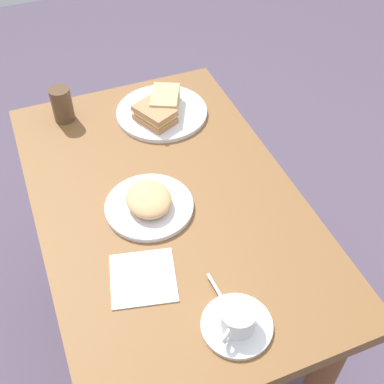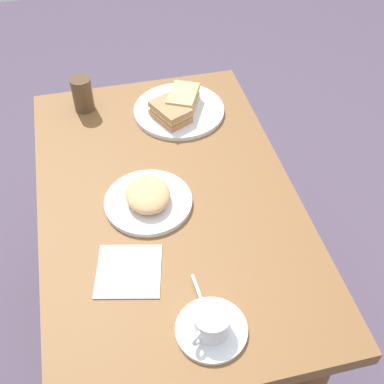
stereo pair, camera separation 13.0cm
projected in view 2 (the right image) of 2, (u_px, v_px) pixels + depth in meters
ground_plane at (175, 334)px, 1.90m from camera, size 6.00×6.00×0.00m
dining_table at (169, 233)px, 1.45m from camera, size 1.09×0.68×0.77m
sandwich_plate at (179, 110)px, 1.59m from camera, size 0.29×0.29×0.01m
sandwich_front at (183, 100)px, 1.57m from camera, size 0.15×0.13×0.05m
sandwich_back at (170, 112)px, 1.53m from camera, size 0.14×0.13×0.05m
coffee_saucer at (211, 330)px, 1.06m from camera, size 0.16×0.16×0.01m
coffee_cup at (211, 322)px, 1.04m from camera, size 0.08×0.09×0.05m
spoon at (201, 299)px, 1.10m from camera, size 0.10×0.02×0.01m
side_plate at (148, 202)px, 1.31m from camera, size 0.23×0.23×0.01m
side_food_pile at (148, 194)px, 1.29m from camera, size 0.14×0.12×0.04m
napkin at (129, 271)px, 1.17m from camera, size 0.18×0.18×0.00m
drinking_glass at (82, 94)px, 1.57m from camera, size 0.06×0.06×0.11m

